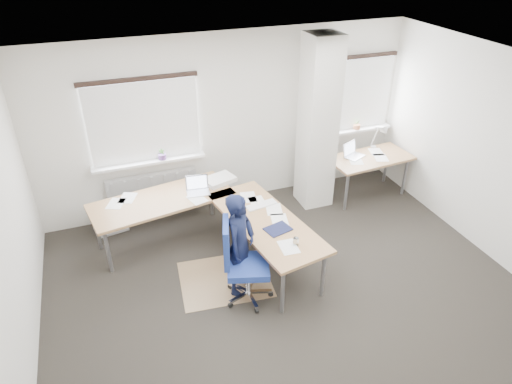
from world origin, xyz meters
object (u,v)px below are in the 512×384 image
object	(u,v)px
person	(240,245)
desk_side	(370,159)
desk_main	(215,210)
task_chair	(245,278)

from	to	relation	value
person	desk_side	bearing A→B (deg)	-19.48
desk_main	desk_side	world-z (taller)	desk_side
desk_side	task_chair	bearing A→B (deg)	-153.55
desk_main	person	bearing A→B (deg)	-95.10
desk_main	desk_side	distance (m)	2.94
task_chair	person	xyz separation A→B (m)	(0.01, 0.18, 0.38)
person	desk_main	bearing A→B (deg)	47.09
task_chair	person	size ratio (longest dim) A/B	0.82
desk_main	desk_side	size ratio (longest dim) A/B	1.94
desk_side	person	size ratio (longest dim) A/B	1.03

